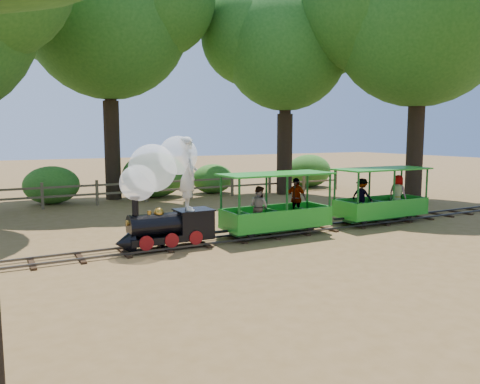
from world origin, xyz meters
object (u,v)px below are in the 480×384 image
locomotive (163,184)px  carriage_front (277,209)px  carriage_rear (380,200)px  fence (169,187)px

locomotive → carriage_front: (3.26, -0.06, -0.87)m
locomotive → carriage_rear: locomotive is taller
carriage_rear → fence: 8.99m
carriage_rear → fence: carriage_rear is taller
carriage_front → carriage_rear: bearing=0.1°
fence → carriage_rear: bearing=-62.7°
locomotive → carriage_front: size_ratio=0.89×
fence → locomotive: bearing=-110.7°
carriage_front → fence: 8.01m
locomotive → fence: 8.55m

